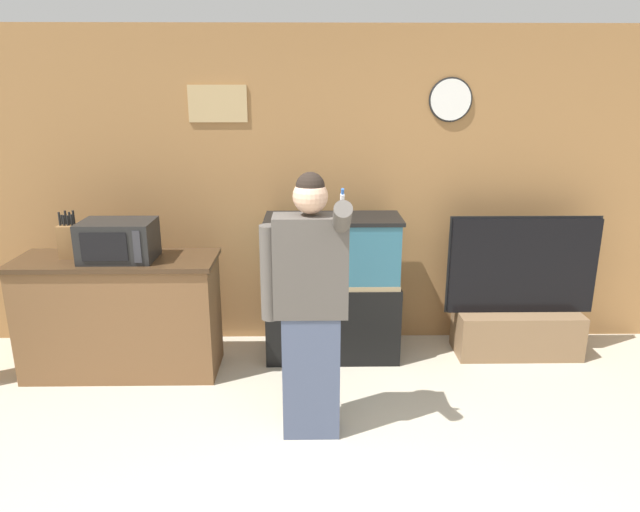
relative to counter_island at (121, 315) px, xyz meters
name	(u,v)px	position (x,y,z in m)	size (l,w,h in m)	color
wall_back_paneled	(332,190)	(1.62, 0.64, 0.84)	(10.00, 0.08, 2.60)	olive
counter_island	(121,315)	(0.00, 0.00, 0.00)	(1.48, 0.55, 0.91)	brown
microwave	(118,240)	(0.05, -0.03, 0.60)	(0.52, 0.36, 0.29)	black
knife_block	(68,240)	(-0.34, 0.02, 0.59)	(0.12, 0.10, 0.35)	brown
aquarium_on_stand	(332,288)	(1.62, 0.26, 0.12)	(1.06, 0.47, 1.17)	black
tv_on_stand	(518,315)	(3.14, 0.26, -0.12)	(1.20, 0.40, 1.16)	brown
person_standing	(309,305)	(1.44, -0.85, 0.41)	(0.53, 0.40, 1.67)	#424C66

